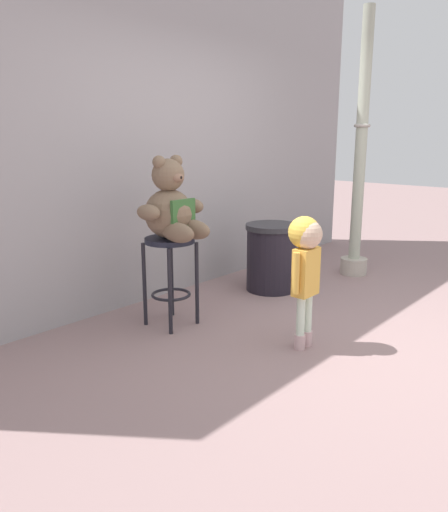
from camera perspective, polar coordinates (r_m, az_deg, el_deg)
The scene contains 7 objects.
ground_plane at distance 4.02m, azimuth 14.74°, elevation -9.30°, with size 24.00×24.00×0.00m, color gray.
building_wall at distance 5.02m, azimuth -7.13°, elevation 17.11°, with size 6.24×0.30×3.70m, color #A09B9E.
bar_stool_with_teddy at distance 4.11m, azimuth -6.03°, elevation -0.74°, with size 0.40×0.40×0.73m.
teddy_bear at distance 4.00m, azimuth -5.90°, elevation 5.37°, with size 0.60×0.54×0.64m.
child_walking at distance 3.64m, azimuth 9.11°, elevation 0.25°, with size 0.31×0.25×0.97m.
trash_bin at distance 5.08m, azimuth 5.34°, elevation -0.11°, with size 0.52×0.52×0.67m.
lamppost at distance 5.71m, azimuth 14.87°, elevation 8.77°, with size 0.29×0.29×2.78m.
Camera 1 is at (-3.36, -1.58, 1.53)m, focal length 35.77 mm.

